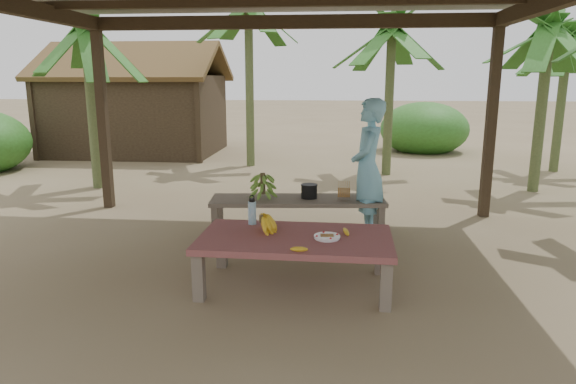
# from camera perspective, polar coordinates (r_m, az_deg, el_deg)

# --- Properties ---
(ground) EXTENTS (80.00, 80.00, 0.00)m
(ground) POSITION_cam_1_polar(r_m,az_deg,el_deg) (5.49, -1.99, -8.25)
(ground) COLOR brown
(ground) RESTS_ON ground
(work_table) EXTENTS (1.82, 1.04, 0.50)m
(work_table) POSITION_cam_1_polar(r_m,az_deg,el_deg) (4.84, 0.83, -5.67)
(work_table) COLOR brown
(work_table) RESTS_ON ground
(bench) EXTENTS (2.25, 0.80, 0.45)m
(bench) POSITION_cam_1_polar(r_m,az_deg,el_deg) (6.53, 1.10, -1.19)
(bench) COLOR brown
(bench) RESTS_ON ground
(ripe_banana_bunch) EXTENTS (0.35, 0.31, 0.18)m
(ripe_banana_bunch) POSITION_cam_1_polar(r_m,az_deg,el_deg) (4.95, -3.00, -3.40)
(ripe_banana_bunch) COLOR gold
(ripe_banana_bunch) RESTS_ON work_table
(plate) EXTENTS (0.24, 0.24, 0.04)m
(plate) POSITION_cam_1_polar(r_m,az_deg,el_deg) (4.75, 4.36, -5.01)
(plate) COLOR white
(plate) RESTS_ON work_table
(loose_banana_front) EXTENTS (0.17, 0.11, 0.04)m
(loose_banana_front) POSITION_cam_1_polar(r_m,az_deg,el_deg) (4.40, 1.24, -6.37)
(loose_banana_front) COLOR gold
(loose_banana_front) RESTS_ON work_table
(loose_banana_side) EXTENTS (0.08, 0.17, 0.04)m
(loose_banana_side) POSITION_cam_1_polar(r_m,az_deg,el_deg) (4.92, 6.48, -4.40)
(loose_banana_side) COLOR gold
(loose_banana_side) RESTS_ON work_table
(water_flask) EXTENTS (0.08, 0.08, 0.30)m
(water_flask) POSITION_cam_1_polar(r_m,az_deg,el_deg) (5.20, -4.01, -2.21)
(water_flask) COLOR teal
(water_flask) RESTS_ON work_table
(green_banana_stalk) EXTENTS (0.33, 0.33, 0.34)m
(green_banana_stalk) POSITION_cam_1_polar(r_m,az_deg,el_deg) (6.49, -2.81, 0.76)
(green_banana_stalk) COLOR #598C2D
(green_banana_stalk) RESTS_ON bench
(cooking_pot) EXTENTS (0.20, 0.20, 0.17)m
(cooking_pot) POSITION_cam_1_polar(r_m,az_deg,el_deg) (6.52, 2.37, 0.06)
(cooking_pot) COLOR black
(cooking_pot) RESTS_ON bench
(skewer_rack) EXTENTS (0.19, 0.10, 0.24)m
(skewer_rack) POSITION_cam_1_polar(r_m,az_deg,el_deg) (6.48, 6.24, 0.21)
(skewer_rack) COLOR #A57F47
(skewer_rack) RESTS_ON bench
(woman) EXTENTS (0.49, 0.67, 1.71)m
(woman) POSITION_cam_1_polar(r_m,az_deg,el_deg) (6.43, 8.84, 2.64)
(woman) COLOR #69AEC8
(woman) RESTS_ON ground
(hut) EXTENTS (4.40, 3.43, 2.85)m
(hut) POSITION_cam_1_polar(r_m,az_deg,el_deg) (14.09, -16.28, 8.67)
(hut) COLOR black
(hut) RESTS_ON ground
(banana_plant_ne) EXTENTS (1.80, 1.80, 2.98)m
(banana_plant_ne) POSITION_cam_1_polar(r_m,az_deg,el_deg) (9.80, 26.94, 14.50)
(banana_plant_ne) COLOR #596638
(banana_plant_ne) RESTS_ON ground
(banana_plant_n) EXTENTS (1.80, 1.80, 3.13)m
(banana_plant_n) POSITION_cam_1_polar(r_m,az_deg,el_deg) (10.60, 11.43, 16.11)
(banana_plant_n) COLOR #596638
(banana_plant_n) RESTS_ON ground
(banana_plant_nw) EXTENTS (1.80, 1.80, 3.70)m
(banana_plant_nw) POSITION_cam_1_polar(r_m,az_deg,el_deg) (11.55, -4.42, 18.76)
(banana_plant_nw) COLOR #596638
(banana_plant_nw) RESTS_ON ground
(banana_plant_w) EXTENTS (1.80, 1.80, 2.99)m
(banana_plant_w) POSITION_cam_1_polar(r_m,az_deg,el_deg) (9.75, -21.46, 15.05)
(banana_plant_w) COLOR #596638
(banana_plant_w) RESTS_ON ground
(banana_plant_far) EXTENTS (1.80, 1.80, 2.98)m
(banana_plant_far) POSITION_cam_1_polar(r_m,az_deg,el_deg) (12.16, 28.59, 13.71)
(banana_plant_far) COLOR #596638
(banana_plant_far) RESTS_ON ground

